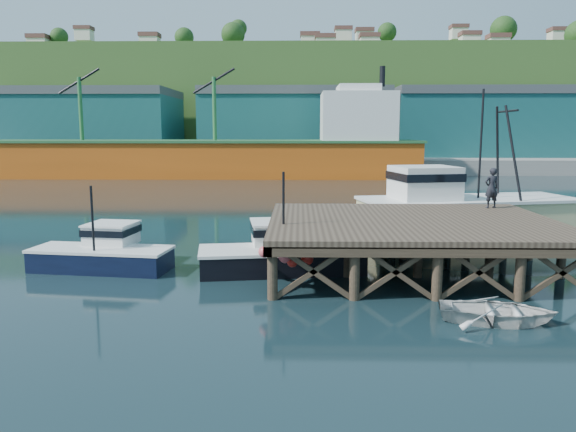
{
  "coord_description": "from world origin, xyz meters",
  "views": [
    {
      "loc": [
        0.72,
        -23.63,
        5.84
      ],
      "look_at": [
        0.21,
        2.0,
        1.93
      ],
      "focal_mm": 35.0,
      "sensor_mm": 36.0,
      "label": 1
    }
  ],
  "objects_px": {
    "boat_navy": "(104,252)",
    "boat_black": "(281,252)",
    "dinghy": "(497,311)",
    "dockworker": "(492,188)",
    "trawler": "(463,205)"
  },
  "relations": [
    {
      "from": "boat_black",
      "to": "dinghy",
      "type": "distance_m",
      "value": 9.42
    },
    {
      "from": "boat_black",
      "to": "dockworker",
      "type": "height_order",
      "value": "boat_black"
    },
    {
      "from": "dinghy",
      "to": "dockworker",
      "type": "xyz_separation_m",
      "value": [
        3.2,
        10.48,
        2.74
      ]
    },
    {
      "from": "boat_black",
      "to": "trawler",
      "type": "relative_size",
      "value": 0.56
    },
    {
      "from": "trawler",
      "to": "dockworker",
      "type": "relative_size",
      "value": 6.53
    },
    {
      "from": "boat_black",
      "to": "boat_navy",
      "type": "bearing_deg",
      "value": 171.06
    },
    {
      "from": "trawler",
      "to": "dinghy",
      "type": "xyz_separation_m",
      "value": [
        -3.21,
        -15.0,
        -1.31
      ]
    },
    {
      "from": "boat_black",
      "to": "dockworker",
      "type": "xyz_separation_m",
      "value": [
        10.06,
        4.03,
        2.32
      ]
    },
    {
      "from": "boat_navy",
      "to": "dockworker",
      "type": "height_order",
      "value": "dockworker"
    },
    {
      "from": "boat_navy",
      "to": "trawler",
      "type": "distance_m",
      "value": 19.56
    },
    {
      "from": "boat_navy",
      "to": "boat_black",
      "type": "xyz_separation_m",
      "value": [
        7.54,
        -0.08,
        0.05
      ]
    },
    {
      "from": "dinghy",
      "to": "dockworker",
      "type": "bearing_deg",
      "value": -5.85
    },
    {
      "from": "dinghy",
      "to": "boat_black",
      "type": "bearing_deg",
      "value": 57.91
    },
    {
      "from": "boat_navy",
      "to": "dinghy",
      "type": "distance_m",
      "value": 15.81
    },
    {
      "from": "trawler",
      "to": "dinghy",
      "type": "distance_m",
      "value": 15.39
    }
  ]
}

